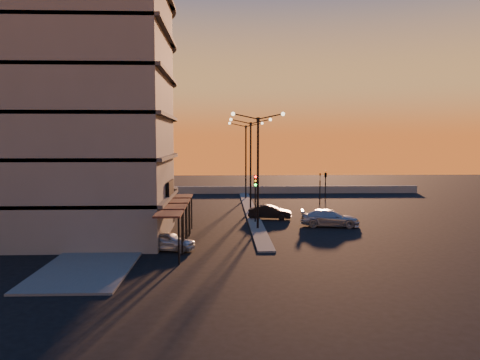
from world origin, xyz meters
The scene contains 14 objects.
ground centered at (0.00, 0.00, 0.00)m, with size 120.00×120.00×0.00m, color black.
sidewalk_west centered at (-10.50, 4.00, 0.06)m, with size 5.00×40.00×0.12m, color #525250.
median centered at (0.00, 10.00, 0.06)m, with size 1.20×36.00×0.12m, color #525250.
parapet centered at (2.00, 26.00, 0.50)m, with size 44.00×0.50×1.00m, color slate.
building centered at (-14.00, 0.03, 11.91)m, with size 14.35×17.08×25.00m.
streetlamp_near centered at (0.00, 0.00, 5.59)m, with size 4.32×0.32×9.51m.
streetlamp_mid centered at (0.00, 10.00, 5.59)m, with size 4.32×0.32×9.51m.
streetlamp_far centered at (0.00, 20.00, 5.59)m, with size 4.32×0.32×9.51m.
traffic_light_main centered at (0.00, 2.87, 2.89)m, with size 0.28×0.44×4.25m.
signal_east_a centered at (8.00, 14.00, 1.93)m, with size 0.13×0.16×3.60m.
signal_east_b centered at (9.50, 18.00, 3.10)m, with size 0.42×1.99×3.60m.
car_hatchback centered at (-6.50, -7.08, 0.63)m, with size 1.49×3.70×1.26m, color silver.
car_sedan centered at (1.50, 5.09, 0.64)m, with size 1.36×3.90×1.28m, color black.
car_wagon centered at (6.17, 1.15, 0.71)m, with size 2.00×4.92×1.43m, color #ABAEB3.
Camera 1 is at (-2.81, -37.52, 7.22)m, focal length 35.00 mm.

